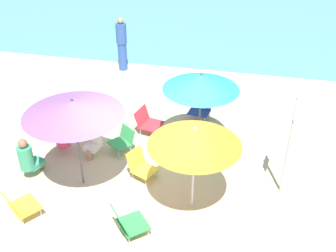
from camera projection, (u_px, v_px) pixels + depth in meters
name	position (u px, v px, depth m)	size (l,w,h in m)	color
ground_plane	(160.00, 178.00, 8.62)	(40.00, 40.00, 0.00)	#CCB789
sea_water	(224.00, 3.00, 19.91)	(40.00, 16.00, 0.01)	#5693A3
umbrella_teal	(201.00, 82.00, 8.68)	(1.67, 1.67, 1.92)	#4C4C51
umbrella_orange	(195.00, 137.00, 7.06)	(1.67, 1.67, 1.81)	silver
umbrella_purple	(73.00, 108.00, 7.54)	(1.92, 1.92, 2.00)	#4C4C51
beach_chair_a	(147.00, 121.00, 9.98)	(0.68, 0.66, 0.60)	red
beach_chair_b	(201.00, 107.00, 10.53)	(0.60, 0.60, 0.66)	navy
beach_chair_c	(140.00, 165.00, 8.51)	(0.68, 0.64, 0.61)	gold
beach_chair_d	(19.00, 205.00, 7.49)	(0.76, 0.76, 0.59)	gold
beach_chair_e	(127.00, 222.00, 7.12)	(0.76, 0.76, 0.62)	#33934C
beach_chair_f	(123.00, 139.00, 9.26)	(0.67, 0.67, 0.59)	#33934C
person_a	(95.00, 135.00, 9.15)	(0.36, 0.55, 0.93)	silver
person_b	(62.00, 136.00, 9.11)	(0.49, 0.54, 0.96)	#DB3866
person_c	(28.00, 158.00, 8.45)	(0.41, 0.54, 0.95)	#389970
person_d	(122.00, 44.00, 12.86)	(0.33, 0.33, 1.71)	#2D519E
warning_sign	(291.00, 134.00, 7.53)	(0.10, 0.45, 2.15)	#ADADB2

